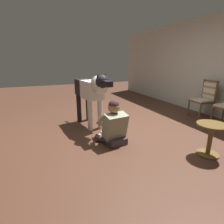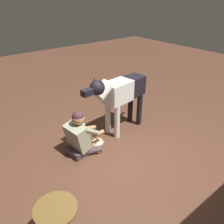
{
  "view_description": "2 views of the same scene",
  "coord_description": "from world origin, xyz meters",
  "px_view_note": "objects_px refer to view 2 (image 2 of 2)",
  "views": [
    {
      "loc": [
        3.31,
        -1.6,
        1.47
      ],
      "look_at": [
        0.21,
        -0.25,
        0.48
      ],
      "focal_mm": 28.44,
      "sensor_mm": 36.0,
      "label": 1
    },
    {
      "loc": [
        2.11,
        2.44,
        2.49
      ],
      "look_at": [
        -0.19,
        -0.45,
        0.51
      ],
      "focal_mm": 36.45,
      "sensor_mm": 36.0,
      "label": 2
    }
  ],
  "objects_px": {
    "person_sitting_on_floor": "(80,136)",
    "round_side_table": "(58,221)",
    "hot_dog_on_plate": "(98,141)",
    "large_dog": "(120,93)"
  },
  "relations": [
    {
      "from": "large_dog",
      "to": "round_side_table",
      "type": "bearing_deg",
      "value": 33.91
    },
    {
      "from": "person_sitting_on_floor",
      "to": "hot_dog_on_plate",
      "type": "distance_m",
      "value": 0.49
    },
    {
      "from": "large_dog",
      "to": "hot_dog_on_plate",
      "type": "height_order",
      "value": "large_dog"
    },
    {
      "from": "person_sitting_on_floor",
      "to": "large_dog",
      "type": "xyz_separation_m",
      "value": [
        -0.97,
        -0.12,
        0.48
      ]
    },
    {
      "from": "hot_dog_on_plate",
      "to": "round_side_table",
      "type": "distance_m",
      "value": 1.91
    },
    {
      "from": "person_sitting_on_floor",
      "to": "large_dog",
      "type": "distance_m",
      "value": 1.09
    },
    {
      "from": "person_sitting_on_floor",
      "to": "round_side_table",
      "type": "distance_m",
      "value": 1.59
    },
    {
      "from": "hot_dog_on_plate",
      "to": "round_side_table",
      "type": "relative_size",
      "value": 0.41
    },
    {
      "from": "hot_dog_on_plate",
      "to": "person_sitting_on_floor",
      "type": "bearing_deg",
      "value": 7.17
    },
    {
      "from": "person_sitting_on_floor",
      "to": "hot_dog_on_plate",
      "type": "bearing_deg",
      "value": -172.83
    }
  ]
}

